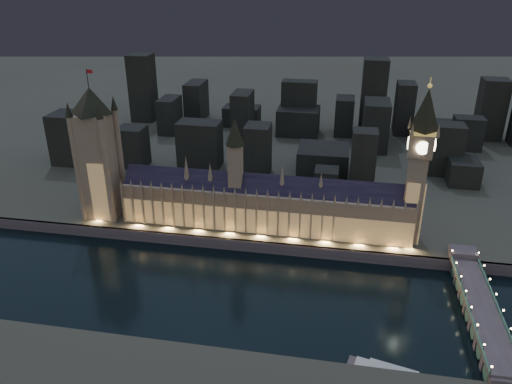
% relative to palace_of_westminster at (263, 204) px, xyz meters
% --- Properties ---
extents(ground_plane, '(2000.00, 2000.00, 0.00)m').
position_rel_palace_of_westminster_xyz_m(ground_plane, '(-8.74, -61.74, -26.37)').
color(ground_plane, black).
rests_on(ground_plane, ground).
extents(north_bank, '(2000.00, 960.00, 8.00)m').
position_rel_palace_of_westminster_xyz_m(north_bank, '(-8.74, 458.26, -22.37)').
color(north_bank, '#3F3A2D').
rests_on(north_bank, ground).
extents(embankment_wall, '(2000.00, 2.50, 8.00)m').
position_rel_palace_of_westminster_xyz_m(embankment_wall, '(-8.74, -20.74, -22.37)').
color(embankment_wall, '#4E4445').
rests_on(embankment_wall, ground).
extents(palace_of_westminster, '(202.00, 22.55, 78.00)m').
position_rel_palace_of_westminster_xyz_m(palace_of_westminster, '(0.00, 0.00, 0.00)').
color(palace_of_westminster, '#8B765D').
rests_on(palace_of_westminster, north_bank).
extents(victoria_tower, '(31.68, 31.68, 106.59)m').
position_rel_palace_of_westminster_xyz_m(victoria_tower, '(-118.74, 0.17, 34.19)').
color(victoria_tower, '#8B765D').
rests_on(victoria_tower, north_bank).
extents(elizabeth_tower, '(18.00, 18.00, 109.16)m').
position_rel_palace_of_westminster_xyz_m(elizabeth_tower, '(99.26, 0.18, 42.50)').
color(elizabeth_tower, '#8B765D').
rests_on(elizabeth_tower, north_bank).
extents(westminster_bridge, '(16.58, 113.00, 15.90)m').
position_rel_palace_of_westminster_xyz_m(westminster_bridge, '(131.34, -65.20, -20.37)').
color(westminster_bridge, '#4E4445').
rests_on(westminster_bridge, ground).
extents(river_boat, '(44.61, 19.87, 4.50)m').
position_rel_palace_of_westminster_xyz_m(river_boat, '(82.34, -119.69, -24.81)').
color(river_boat, '#4E4445').
rests_on(river_boat, ground).
extents(city_backdrop, '(477.27, 215.63, 79.67)m').
position_rel_palace_of_westminster_xyz_m(city_backdrop, '(26.52, 185.31, 5.09)').
color(city_backdrop, black).
rests_on(city_backdrop, north_bank).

